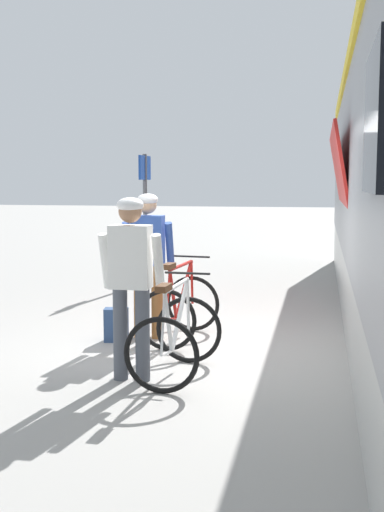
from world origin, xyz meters
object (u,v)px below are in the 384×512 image
Objects in this scene: bicycle_far_white at (176,337)px; platform_sign_post at (145,196)px; cyclist_far_in_white at (131,272)px; bicycle_near_red at (180,307)px; backpack_on_platform at (116,325)px; cyclist_near_in_blue at (148,252)px.

platform_sign_post reaches higher than bicycle_far_white.
platform_sign_post reaches higher than cyclist_far_in_white.
platform_sign_post is (-1.58, 4.14, 1.22)m from bicycle_near_red.
backpack_on_platform is at bearing 113.60° from cyclist_far_in_white.
platform_sign_post reaches higher than cyclist_near_in_blue.
cyclist_near_in_blue is at bearing 25.47° from backpack_on_platform.
cyclist_far_in_white is at bearing -94.34° from bicycle_near_red.
cyclist_far_in_white reaches higher than bicycle_near_red.
platform_sign_post is (-1.85, 5.59, 1.22)m from bicycle_far_white.
platform_sign_post is at bearing 105.93° from cyclist_near_in_blue.
cyclist_far_in_white is at bearing -80.27° from cyclist_near_in_blue.
cyclist_near_in_blue and cyclist_far_in_white have the same top height.
cyclist_near_in_blue is 1.61× the size of bicycle_far_white.
platform_sign_post is (-0.84, 4.34, 1.42)m from backpack_on_platform.
backpack_on_platform is (-0.62, 1.41, -0.85)m from cyclist_far_in_white.
cyclist_far_in_white is 1.56× the size of bicycle_near_red.
bicycle_near_red is at bearing 4.06° from backpack_on_platform.
cyclist_far_in_white is 4.40× the size of backpack_on_platform.
bicycle_far_white is at bearing -61.69° from backpack_on_platform.
bicycle_far_white is at bearing -65.45° from cyclist_near_in_blue.
cyclist_near_in_blue is at bearing 114.55° from bicycle_far_white.
bicycle_near_red is 0.79m from backpack_on_platform.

